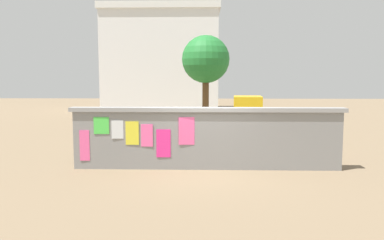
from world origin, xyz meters
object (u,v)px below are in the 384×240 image
(person_bystander, at_px, (311,129))
(bicycle_far, at_px, (267,145))
(auto_rickshaw_truck, at_px, (225,118))
(motorcycle, at_px, (143,144))
(bicycle_near, at_px, (152,134))
(person_walking, at_px, (222,131))
(tree_roadside, at_px, (206,60))

(person_bystander, bearing_deg, bicycle_far, 163.75)
(auto_rickshaw_truck, xyz_separation_m, bicycle_far, (1.25, -3.92, -0.54))
(motorcycle, xyz_separation_m, bicycle_near, (-0.10, 2.87, -0.10))
(bicycle_near, bearing_deg, motorcycle, -88.08)
(person_walking, height_order, person_bystander, same)
(tree_roadside, bearing_deg, person_bystander, -70.14)
(motorcycle, bearing_deg, auto_rickshaw_truck, 55.41)
(bicycle_near, xyz_separation_m, tree_roadside, (2.22, 6.50, 3.27))
(bicycle_near, bearing_deg, tree_roadside, 71.17)
(motorcycle, bearing_deg, person_bystander, -0.62)
(motorcycle, height_order, bicycle_near, bicycle_near)
(motorcycle, height_order, person_bystander, person_bystander)
(auto_rickshaw_truck, height_order, bicycle_near, auto_rickshaw_truck)
(auto_rickshaw_truck, xyz_separation_m, bicycle_near, (-3.03, -1.38, -0.54))
(auto_rickshaw_truck, relative_size, tree_roadside, 0.74)
(bicycle_far, xyz_separation_m, tree_roadside, (-2.06, 9.04, 3.27))
(auto_rickshaw_truck, height_order, motorcycle, auto_rickshaw_truck)
(person_walking, bearing_deg, person_bystander, 9.86)
(auto_rickshaw_truck, distance_m, motorcycle, 5.18)
(bicycle_near, xyz_separation_m, person_bystander, (5.62, -2.93, 0.62))
(motorcycle, xyz_separation_m, person_bystander, (5.52, -0.06, 0.52))
(person_bystander, bearing_deg, tree_roadside, 109.86)
(person_walking, relative_size, tree_roadside, 0.32)
(auto_rickshaw_truck, height_order, tree_roadside, tree_roadside)
(bicycle_far, distance_m, person_walking, 1.94)
(bicycle_far, distance_m, tree_roadside, 9.83)
(auto_rickshaw_truck, bearing_deg, bicycle_far, -72.34)
(person_walking, bearing_deg, tree_roadside, 92.65)
(auto_rickshaw_truck, bearing_deg, motorcycle, -124.59)
(person_bystander, bearing_deg, bicycle_near, 152.44)
(person_walking, bearing_deg, auto_rickshaw_truck, 85.83)
(auto_rickshaw_truck, relative_size, person_walking, 2.29)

